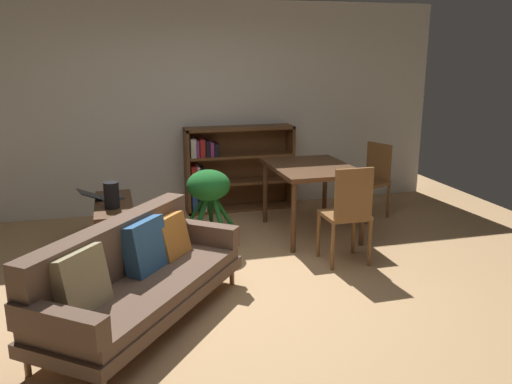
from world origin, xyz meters
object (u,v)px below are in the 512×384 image
Objects in this scene: potted_floor_plant at (209,196)px; bookshelf at (231,169)px; fabric_couch at (135,274)px; dining_table at (311,173)px; desk_speaker at (112,195)px; media_console at (115,227)px; open_laptop at (103,196)px; dining_chair_near at (371,177)px; dining_chair_far at (348,210)px.

bookshelf is (0.55, 1.35, -0.01)m from potted_floor_plant.
dining_table is at bearing 37.99° from fabric_couch.
potted_floor_plant is at bearing 2.38° from desk_speaker.
media_console is 0.38m from open_laptop.
fabric_couch is 2.14× the size of dining_chair_near.
potted_floor_plant is 1.45m from bookshelf.
dining_table is (2.20, -0.03, 0.46)m from media_console.
dining_chair_near is (3.19, 0.59, -0.14)m from desk_speaker.
media_console is 0.95× the size of dining_table.
desk_speaker is 0.23× the size of dining_table.
dining_chair_far is (2.21, -1.02, 0.30)m from media_console.
open_laptop is at bearing 161.16° from potted_floor_plant.
open_laptop is at bearing -177.01° from dining_chair_near.
dining_chair_near is at bearing 2.99° from open_laptop.
dining_table is (2.07, 1.61, 0.33)m from fabric_couch.
potted_floor_plant reaches higher than media_console.
potted_floor_plant is at bearing -166.03° from dining_chair_near.
dining_chair_far is 0.70× the size of bookshelf.
fabric_couch is 2.64m from dining_table.
fabric_couch reaches higher than open_laptop.
dining_chair_far is (2.31, -1.24, 0.01)m from open_laptop.
dining_table is 1.25× the size of dining_chair_near.
open_laptop is (-0.11, 0.22, 0.29)m from media_console.
dining_chair_far is at bearing 16.84° from fabric_couch.
open_laptop is 3.29m from dining_chair_near.
dining_chair_near reaches higher than open_laptop.
bookshelf is (-0.67, 2.21, -0.01)m from dining_chair_far.
potted_floor_plant is 0.85× the size of dining_chair_far.
fabric_couch is 1.39× the size of bookshelf.
media_console is (-0.13, 1.64, -0.13)m from fabric_couch.
dining_chair_far is (0.01, -0.99, -0.15)m from dining_table.
media_console is 0.77× the size of bookshelf.
media_console is at bearing 179.23° from dining_table.
dining_chair_far reaches higher than dining_table.
dining_chair_near is (0.98, 0.42, -0.20)m from dining_table.
dining_table is at bearing -0.77° from media_console.
bookshelf reaches higher than potted_floor_plant.
dining_chair_far is at bearing -24.72° from media_console.
potted_floor_plant is at bearing -174.33° from dining_table.
desk_speaker is at bearing 95.66° from fabric_couch.
media_console is 1.18× the size of dining_chair_near.
fabric_couch is 1.48m from desk_speaker.
dining_chair_far reaches higher than fabric_couch.
fabric_couch is at bearing -142.01° from dining_table.
dining_chair_far reaches higher than desk_speaker.
dining_chair_near is at bearing 55.42° from dining_chair_far.
dining_table is 0.81× the size of bookshelf.
open_laptop is 0.54× the size of dining_chair_near.
open_laptop is 1.86× the size of desk_speaker.
dining_chair_near is 0.65× the size of bookshelf.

